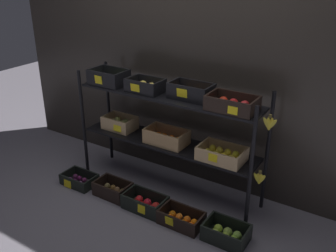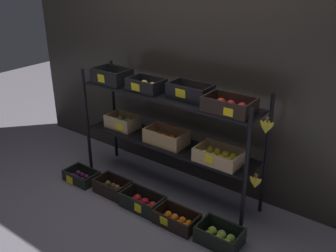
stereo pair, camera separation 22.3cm
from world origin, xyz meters
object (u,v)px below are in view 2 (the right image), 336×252
Objects in this scene: crate_ground_kiwi at (113,188)px; crate_ground_apple_green at (220,237)px; crate_ground_apple_red at (143,203)px; display_rack at (169,117)px; crate_ground_plum at (82,177)px; crate_ground_tangerine at (177,220)px.

crate_ground_apple_green is at bearing -0.12° from crate_ground_kiwi.
crate_ground_apple_green is (0.76, 0.01, 0.00)m from crate_ground_apple_red.
display_rack is 5.54× the size of crate_ground_plum.
crate_ground_plum is 1.15m from crate_ground_tangerine.
display_rack is 1.13m from crate_ground_plum.
crate_ground_tangerine is at bearing -1.76° from crate_ground_apple_red.
crate_ground_kiwi is at bearing 177.92° from crate_ground_tangerine.
crate_ground_kiwi is at bearing -137.60° from display_rack.
crate_ground_tangerine is 1.06× the size of crate_ground_apple_green.
crate_ground_plum is (-0.79, -0.39, -0.71)m from display_rack.
crate_ground_plum is at bearing -179.89° from crate_ground_tangerine.
crate_ground_kiwi reaches higher than crate_ground_plum.
crate_ground_apple_red is 0.76m from crate_ground_apple_green.
crate_ground_tangerine is 0.39m from crate_ground_apple_green.
crate_ground_kiwi is at bearing 179.88° from crate_ground_apple_green.
display_rack is 1.08m from crate_ground_apple_green.
crate_ground_apple_green is at bearing 1.00° from crate_ground_apple_red.
crate_ground_apple_green reaches higher than crate_ground_apple_red.
crate_ground_apple_green is (0.75, -0.36, -0.70)m from display_rack.
crate_ground_plum is 0.87× the size of crate_ground_apple_red.
crate_ground_apple_red is at bearing -92.01° from display_rack.
crate_ground_apple_green reaches higher than crate_ground_tangerine.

